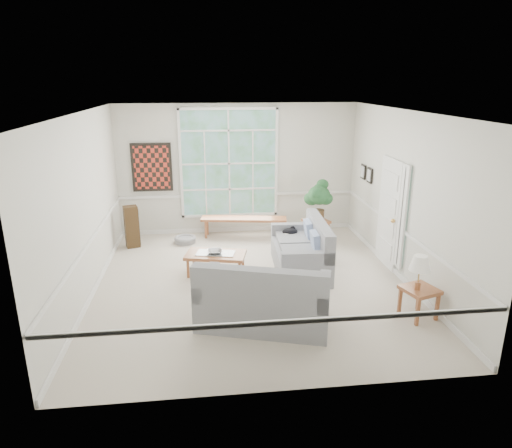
{
  "coord_description": "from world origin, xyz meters",
  "views": [
    {
      "loc": [
        -0.8,
        -7.45,
        3.5
      ],
      "look_at": [
        0.1,
        0.2,
        1.05
      ],
      "focal_mm": 32.0,
      "sensor_mm": 36.0,
      "label": 1
    }
  ],
  "objects_px": {
    "loveseat_right": "(300,246)",
    "side_table": "(418,303)",
    "coffee_table": "(216,263)",
    "loveseat_front": "(264,291)",
    "end_table": "(316,230)"
  },
  "relations": [
    {
      "from": "end_table",
      "to": "loveseat_right",
      "type": "bearing_deg",
      "value": -113.93
    },
    {
      "from": "loveseat_front",
      "to": "coffee_table",
      "type": "xyz_separation_m",
      "value": [
        -0.65,
        1.91,
        -0.31
      ]
    },
    {
      "from": "loveseat_front",
      "to": "end_table",
      "type": "bearing_deg",
      "value": 81.69
    },
    {
      "from": "coffee_table",
      "to": "end_table",
      "type": "bearing_deg",
      "value": 47.25
    },
    {
      "from": "side_table",
      "to": "coffee_table",
      "type": "bearing_deg",
      "value": 146.32
    },
    {
      "from": "loveseat_right",
      "to": "side_table",
      "type": "distance_m",
      "value": 2.48
    },
    {
      "from": "loveseat_front",
      "to": "side_table",
      "type": "distance_m",
      "value": 2.39
    },
    {
      "from": "loveseat_front",
      "to": "coffee_table",
      "type": "height_order",
      "value": "loveseat_front"
    },
    {
      "from": "loveseat_front",
      "to": "end_table",
      "type": "distance_m",
      "value": 3.88
    },
    {
      "from": "coffee_table",
      "to": "loveseat_right",
      "type": "bearing_deg",
      "value": 12.57
    },
    {
      "from": "loveseat_front",
      "to": "coffee_table",
      "type": "distance_m",
      "value": 2.04
    },
    {
      "from": "coffee_table",
      "to": "side_table",
      "type": "bearing_deg",
      "value": -21.02
    },
    {
      "from": "loveseat_right",
      "to": "coffee_table",
      "type": "height_order",
      "value": "loveseat_right"
    },
    {
      "from": "coffee_table",
      "to": "end_table",
      "type": "xyz_separation_m",
      "value": [
        2.31,
        1.59,
        0.04
      ]
    },
    {
      "from": "loveseat_right",
      "to": "side_table",
      "type": "xyz_separation_m",
      "value": [
        1.42,
        -2.01,
        -0.24
      ]
    }
  ]
}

